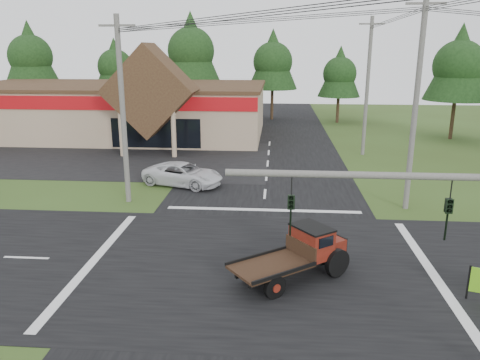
# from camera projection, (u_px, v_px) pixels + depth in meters

# --- Properties ---
(ground) EXTENTS (120.00, 120.00, 0.00)m
(ground) POSITION_uv_depth(u_px,v_px,m) (258.00, 266.00, 19.38)
(ground) COLOR #324217
(ground) RESTS_ON ground
(road_ns) EXTENTS (12.00, 120.00, 0.02)m
(road_ns) POSITION_uv_depth(u_px,v_px,m) (258.00, 266.00, 19.37)
(road_ns) COLOR black
(road_ns) RESTS_ON ground
(road_ew) EXTENTS (120.00, 12.00, 0.02)m
(road_ew) POSITION_uv_depth(u_px,v_px,m) (258.00, 266.00, 19.37)
(road_ew) COLOR black
(road_ew) RESTS_ON ground
(parking_apron) EXTENTS (28.00, 14.00, 0.02)m
(parking_apron) POSITION_uv_depth(u_px,v_px,m) (99.00, 158.00, 38.66)
(parking_apron) COLOR black
(parking_apron) RESTS_ON ground
(cvs_building) EXTENTS (30.40, 18.20, 9.19)m
(cvs_building) POSITION_uv_depth(u_px,v_px,m) (118.00, 108.00, 48.19)
(cvs_building) COLOR tan
(cvs_building) RESTS_ON ground
(utility_pole_nw) EXTENTS (2.00, 0.30, 10.50)m
(utility_pole_nw) POSITION_uv_depth(u_px,v_px,m) (123.00, 110.00, 26.20)
(utility_pole_nw) COLOR #595651
(utility_pole_nw) RESTS_ON ground
(utility_pole_ne) EXTENTS (2.00, 0.30, 11.50)m
(utility_pole_ne) POSITION_uv_depth(u_px,v_px,m) (416.00, 104.00, 24.85)
(utility_pole_ne) COLOR #595651
(utility_pole_ne) RESTS_ON ground
(utility_pole_n) EXTENTS (2.00, 0.30, 11.20)m
(utility_pole_n) POSITION_uv_depth(u_px,v_px,m) (367.00, 86.00, 38.33)
(utility_pole_n) COLOR #595651
(utility_pole_n) RESTS_ON ground
(tree_row_a) EXTENTS (6.72, 6.72, 12.12)m
(tree_row_a) POSITION_uv_depth(u_px,v_px,m) (30.00, 54.00, 57.85)
(tree_row_a) COLOR #332316
(tree_row_a) RESTS_ON ground
(tree_row_b) EXTENTS (5.60, 5.60, 10.10)m
(tree_row_b) POSITION_uv_depth(u_px,v_px,m) (115.00, 65.00, 59.38)
(tree_row_b) COLOR #332316
(tree_row_b) RESTS_ON ground
(tree_row_c) EXTENTS (7.28, 7.28, 13.13)m
(tree_row_c) POSITION_uv_depth(u_px,v_px,m) (191.00, 49.00, 57.12)
(tree_row_c) COLOR #332316
(tree_row_c) RESTS_ON ground
(tree_row_d) EXTENTS (6.16, 6.16, 11.11)m
(tree_row_d) POSITION_uv_depth(u_px,v_px,m) (273.00, 60.00, 57.68)
(tree_row_d) COLOR #332316
(tree_row_d) RESTS_ON ground
(tree_row_e) EXTENTS (5.04, 5.04, 9.09)m
(tree_row_e) POSITION_uv_depth(u_px,v_px,m) (340.00, 72.00, 55.52)
(tree_row_e) COLOR #332316
(tree_row_e) RESTS_ON ground
(tree_side_ne) EXTENTS (6.16, 6.16, 11.11)m
(tree_side_ne) POSITION_uv_depth(u_px,v_px,m) (459.00, 63.00, 44.81)
(tree_side_ne) COLOR #332316
(tree_side_ne) RESTS_ON ground
(antique_flatbed_truck) EXTENTS (5.00, 4.44, 2.04)m
(antique_flatbed_truck) POSITION_uv_depth(u_px,v_px,m) (292.00, 255.00, 18.02)
(antique_flatbed_truck) COLOR #51160B
(antique_flatbed_truck) RESTS_ON ground
(white_pickup) EXTENTS (5.79, 3.98, 1.47)m
(white_pickup) POSITION_uv_depth(u_px,v_px,m) (183.00, 174.00, 30.77)
(white_pickup) COLOR silver
(white_pickup) RESTS_ON ground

